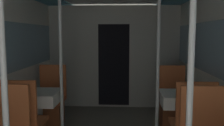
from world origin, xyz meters
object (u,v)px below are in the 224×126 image
at_px(dining_table_left_1, 39,100).
at_px(support_pole_right_0, 190,100).
at_px(dining_table_right_1, 181,102).
at_px(support_pole_left_0, 5,97).
at_px(support_pole_left_1, 61,68).
at_px(support_pole_right_1, 158,68).
at_px(chair_left_far_1, 51,108).
at_px(chair_right_far_1, 173,110).

relative_size(dining_table_left_1, support_pole_right_0, 0.34).
bearing_deg(dining_table_right_1, dining_table_left_1, 180.00).
bearing_deg(dining_table_left_1, support_pole_left_0, -78.85).
bearing_deg(support_pole_left_1, support_pole_right_0, -50.97).
bearing_deg(dining_table_left_1, support_pole_right_1, 0.00).
bearing_deg(dining_table_right_1, support_pole_left_0, -135.23).
bearing_deg(chair_left_far_1, support_pole_right_0, 127.18).
bearing_deg(support_pole_right_0, chair_right_far_1, 81.56).
relative_size(support_pole_right_0, chair_right_far_1, 2.10).
distance_m(dining_table_left_1, support_pole_right_0, 2.41).
xyz_separation_m(support_pole_left_0, dining_table_left_1, (-0.33, 1.66, -0.47)).
relative_size(support_pole_left_0, support_pole_right_1, 1.00).
relative_size(chair_right_far_1, support_pole_right_1, 0.48).
height_order(support_pole_left_0, chair_left_far_1, support_pole_left_0).
relative_size(support_pole_left_0, dining_table_left_1, 2.97).
height_order(dining_table_left_1, chair_right_far_1, chair_right_far_1).
bearing_deg(chair_right_far_1, support_pole_left_1, 18.07).
relative_size(dining_table_left_1, dining_table_right_1, 1.00).
bearing_deg(support_pole_right_1, support_pole_right_0, -90.00).
relative_size(support_pole_right_0, dining_table_right_1, 2.97).
bearing_deg(support_pole_left_0, dining_table_left_1, 101.15).
relative_size(dining_table_left_1, chair_left_far_1, 0.71).
bearing_deg(support_pole_right_1, support_pole_left_0, -129.03).
xyz_separation_m(chair_left_far_1, support_pole_left_1, (0.33, -0.55, 0.75)).
relative_size(support_pole_left_0, support_pole_left_1, 1.00).
xyz_separation_m(chair_left_far_1, chair_right_far_1, (2.00, 0.00, 0.00)).
bearing_deg(dining_table_left_1, chair_right_far_1, 15.26).
xyz_separation_m(support_pole_left_1, dining_table_right_1, (1.68, 0.00, -0.47)).
height_order(chair_left_far_1, chair_right_far_1, same).
bearing_deg(dining_table_left_1, chair_left_far_1, 90.00).
height_order(dining_table_left_1, support_pole_right_0, support_pole_right_0).
distance_m(support_pole_left_0, support_pole_left_1, 1.66).
height_order(chair_left_far_1, support_pole_right_0, support_pole_right_0).
height_order(chair_right_far_1, support_pole_right_1, support_pole_right_1).
bearing_deg(chair_right_far_1, dining_table_left_1, 15.26).
bearing_deg(support_pole_left_0, chair_right_far_1, 52.82).
xyz_separation_m(support_pole_right_0, dining_table_right_1, (0.33, 1.66, -0.47)).
xyz_separation_m(dining_table_right_1, support_pole_right_1, (-0.33, 0.00, 0.47)).
xyz_separation_m(support_pole_left_0, chair_left_far_1, (-0.33, 2.21, -0.75)).
distance_m(dining_table_left_1, chair_left_far_1, 0.62).
bearing_deg(support_pole_right_1, chair_left_far_1, 161.93).
xyz_separation_m(support_pole_left_1, chair_right_far_1, (1.68, 0.55, -0.75)).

